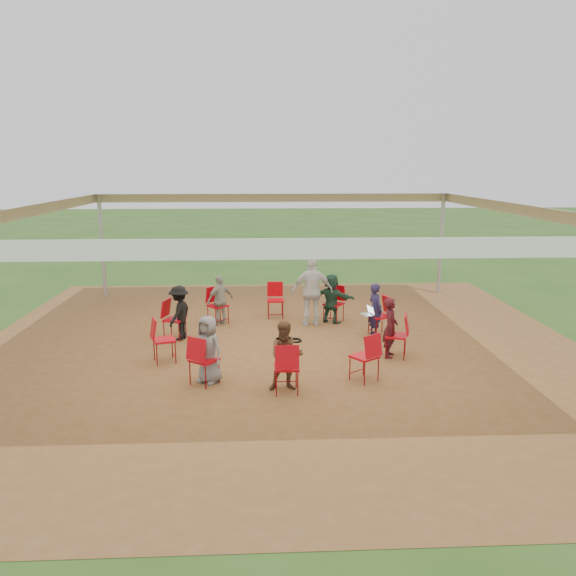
{
  "coord_description": "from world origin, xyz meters",
  "views": [
    {
      "loc": [
        -0.38,
        -11.42,
        3.8
      ],
      "look_at": [
        0.19,
        0.3,
        1.24
      ],
      "focal_mm": 35.0,
      "sensor_mm": 36.0,
      "label": 1
    }
  ],
  "objects_px": {
    "chair_9": "(396,336)",
    "chair_6": "(204,360)",
    "standing_person": "(312,291)",
    "person_seated_1": "(331,298)",
    "person_seated_6": "(390,328)",
    "person_seated_3": "(179,313)",
    "person_seated_5": "(286,356)",
    "chair_0": "(380,316)",
    "cable_coil": "(295,340)",
    "person_seated_4": "(208,349)",
    "chair_8": "(364,357)",
    "person_seated_2": "(220,300)",
    "chair_5": "(164,340)",
    "chair_2": "(275,300)",
    "person_seated_0": "(375,310)",
    "chair_4": "(175,320)",
    "chair_1": "(334,304)",
    "chair_7": "(286,368)",
    "laptop": "(369,312)",
    "chair_3": "(218,306)"
  },
  "relations": [
    {
      "from": "chair_9",
      "to": "chair_6",
      "type": "bearing_deg",
      "value": 126.0
    },
    {
      "from": "standing_person",
      "to": "person_seated_1",
      "type": "bearing_deg",
      "value": -159.61
    },
    {
      "from": "person_seated_1",
      "to": "person_seated_6",
      "type": "distance_m",
      "value": 2.71
    },
    {
      "from": "person_seated_3",
      "to": "person_seated_5",
      "type": "height_order",
      "value": "same"
    },
    {
      "from": "chair_0",
      "to": "cable_coil",
      "type": "height_order",
      "value": "chair_0"
    },
    {
      "from": "chair_6",
      "to": "person_seated_4",
      "type": "height_order",
      "value": "person_seated_4"
    },
    {
      "from": "chair_8",
      "to": "person_seated_5",
      "type": "relative_size",
      "value": 0.74
    },
    {
      "from": "chair_6",
      "to": "person_seated_2",
      "type": "height_order",
      "value": "person_seated_2"
    },
    {
      "from": "chair_6",
      "to": "person_seated_2",
      "type": "distance_m",
      "value": 3.84
    },
    {
      "from": "chair_5",
      "to": "person_seated_3",
      "type": "bearing_deg",
      "value": 157.54
    },
    {
      "from": "person_seated_1",
      "to": "person_seated_4",
      "type": "xyz_separation_m",
      "value": [
        -2.67,
        -3.77,
        0.0
      ]
    },
    {
      "from": "chair_2",
      "to": "chair_5",
      "type": "distance_m",
      "value": 3.93
    },
    {
      "from": "chair_8",
      "to": "person_seated_6",
      "type": "distance_m",
      "value": 1.48
    },
    {
      "from": "person_seated_6",
      "to": "standing_person",
      "type": "height_order",
      "value": "standing_person"
    },
    {
      "from": "chair_9",
      "to": "person_seated_0",
      "type": "xyz_separation_m",
      "value": [
        -0.13,
        1.46,
        0.17
      ]
    },
    {
      "from": "chair_4",
      "to": "person_seated_0",
      "type": "bearing_deg",
      "value": 107.53
    },
    {
      "from": "person_seated_3",
      "to": "standing_person",
      "type": "xyz_separation_m",
      "value": [
        3.04,
        0.97,
        0.24
      ]
    },
    {
      "from": "chair_0",
      "to": "person_seated_5",
      "type": "height_order",
      "value": "person_seated_5"
    },
    {
      "from": "person_seated_5",
      "to": "person_seated_6",
      "type": "height_order",
      "value": "same"
    },
    {
      "from": "person_seated_4",
      "to": "person_seated_3",
      "type": "bearing_deg",
      "value": 144.0
    },
    {
      "from": "chair_1",
      "to": "chair_7",
      "type": "height_order",
      "value": "same"
    },
    {
      "from": "chair_6",
      "to": "person_seated_0",
      "type": "xyz_separation_m",
      "value": [
        3.59,
        2.72,
        0.17
      ]
    },
    {
      "from": "laptop",
      "to": "person_seated_5",
      "type": "bearing_deg",
      "value": 127.54
    },
    {
      "from": "chair_1",
      "to": "chair_9",
      "type": "relative_size",
      "value": 1.0
    },
    {
      "from": "chair_5",
      "to": "person_seated_6",
      "type": "height_order",
      "value": "person_seated_6"
    },
    {
      "from": "person_seated_0",
      "to": "person_seated_2",
      "type": "relative_size",
      "value": 1.0
    },
    {
      "from": "person_seated_1",
      "to": "person_seated_3",
      "type": "height_order",
      "value": "same"
    },
    {
      "from": "chair_0",
      "to": "person_seated_5",
      "type": "bearing_deg",
      "value": 124.95
    },
    {
      "from": "chair_7",
      "to": "standing_person",
      "type": "distance_m",
      "value": 4.18
    },
    {
      "from": "standing_person",
      "to": "chair_9",
      "type": "bearing_deg",
      "value": 117.83
    },
    {
      "from": "chair_3",
      "to": "person_seated_5",
      "type": "height_order",
      "value": "person_seated_5"
    },
    {
      "from": "person_seated_1",
      "to": "person_seated_3",
      "type": "xyz_separation_m",
      "value": [
        -3.54,
        -1.2,
        0.0
      ]
    },
    {
      "from": "chair_9",
      "to": "person_seated_2",
      "type": "bearing_deg",
      "value": 72.47
    },
    {
      "from": "chair_4",
      "to": "chair_7",
      "type": "height_order",
      "value": "same"
    },
    {
      "from": "chair_1",
      "to": "person_seated_4",
      "type": "xyz_separation_m",
      "value": [
        -2.74,
        -3.87,
        0.17
      ]
    },
    {
      "from": "chair_7",
      "to": "person_seated_0",
      "type": "xyz_separation_m",
      "value": [
        2.16,
        3.17,
        0.17
      ]
    },
    {
      "from": "chair_6",
      "to": "cable_coil",
      "type": "xyz_separation_m",
      "value": [
        1.75,
        2.41,
        -0.43
      ]
    },
    {
      "from": "chair_1",
      "to": "person_seated_1",
      "type": "xyz_separation_m",
      "value": [
        -0.07,
        -0.1,
        0.17
      ]
    },
    {
      "from": "chair_7",
      "to": "chair_0",
      "type": "bearing_deg",
      "value": 54.0
    },
    {
      "from": "chair_2",
      "to": "chair_9",
      "type": "bearing_deg",
      "value": 126.0
    },
    {
      "from": "person_seated_4",
      "to": "chair_5",
      "type": "bearing_deg",
      "value": 166.46
    },
    {
      "from": "person_seated_1",
      "to": "person_seated_3",
      "type": "distance_m",
      "value": 3.74
    },
    {
      "from": "person_seated_5",
      "to": "person_seated_0",
      "type": "bearing_deg",
      "value": 54.0
    },
    {
      "from": "chair_8",
      "to": "chair_2",
      "type": "bearing_deg",
      "value": 72.0
    },
    {
      "from": "chair_4",
      "to": "chair_8",
      "type": "xyz_separation_m",
      "value": [
        3.77,
        -2.67,
        0.0
      ]
    },
    {
      "from": "person_seated_3",
      "to": "person_seated_6",
      "type": "distance_m",
      "value": 4.62
    },
    {
      "from": "cable_coil",
      "to": "person_seated_2",
      "type": "bearing_deg",
      "value": 140.56
    },
    {
      "from": "person_seated_1",
      "to": "person_seated_4",
      "type": "height_order",
      "value": "same"
    },
    {
      "from": "chair_9",
      "to": "cable_coil",
      "type": "distance_m",
      "value": 2.32
    },
    {
      "from": "chair_5",
      "to": "laptop",
      "type": "height_order",
      "value": "chair_5"
    }
  ]
}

